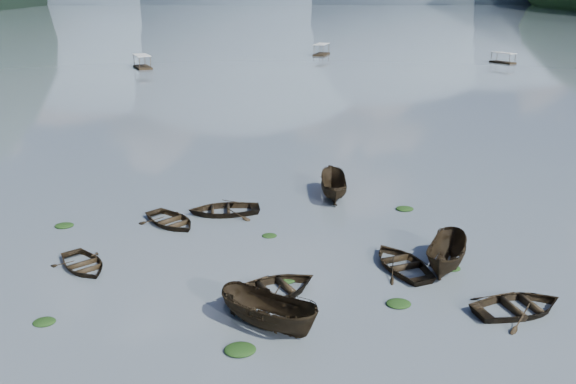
{
  "coord_description": "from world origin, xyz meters",
  "views": [
    {
      "loc": [
        -0.61,
        -21.71,
        14.08
      ],
      "look_at": [
        0.0,
        12.0,
        2.0
      ],
      "focal_mm": 35.0,
      "sensor_mm": 36.0,
      "label": 1
    }
  ],
  "objects_px": {
    "pontoon_left": "(143,68)",
    "pontoon_centre": "(321,55)",
    "rowboat_0": "(84,268)",
    "rowboat_3": "(402,267)"
  },
  "relations": [
    {
      "from": "pontoon_left",
      "to": "pontoon_centre",
      "type": "height_order",
      "value": "pontoon_centre"
    },
    {
      "from": "rowboat_3",
      "to": "pontoon_centre",
      "type": "distance_m",
      "value": 107.4
    },
    {
      "from": "pontoon_centre",
      "to": "rowboat_0",
      "type": "bearing_deg",
      "value": -82.59
    },
    {
      "from": "rowboat_0",
      "to": "rowboat_3",
      "type": "height_order",
      "value": "rowboat_3"
    },
    {
      "from": "rowboat_0",
      "to": "pontoon_centre",
      "type": "relative_size",
      "value": 0.61
    },
    {
      "from": "rowboat_3",
      "to": "pontoon_left",
      "type": "height_order",
      "value": "pontoon_left"
    },
    {
      "from": "rowboat_0",
      "to": "pontoon_centre",
      "type": "distance_m",
      "value": 109.07
    },
    {
      "from": "rowboat_3",
      "to": "pontoon_left",
      "type": "relative_size",
      "value": 0.72
    },
    {
      "from": "rowboat_0",
      "to": "rowboat_3",
      "type": "bearing_deg",
      "value": -39.51
    },
    {
      "from": "rowboat_3",
      "to": "rowboat_0",
      "type": "bearing_deg",
      "value": -20.88
    }
  ]
}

